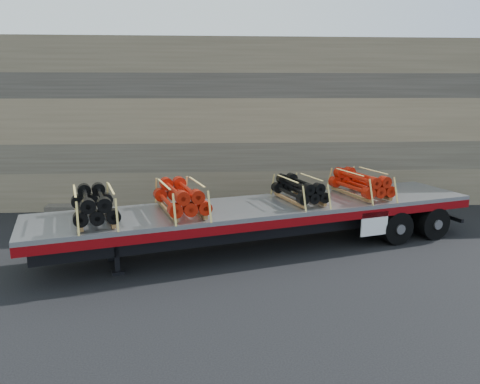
{
  "coord_description": "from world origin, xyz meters",
  "views": [
    {
      "loc": [
        -2.02,
        -14.15,
        4.95
      ],
      "look_at": [
        -1.02,
        0.53,
        1.72
      ],
      "focal_mm": 35.0,
      "sensor_mm": 36.0,
      "label": 1
    }
  ],
  "objects": [
    {
      "name": "bundle_front",
      "position": [
        -5.18,
        -1.43,
        1.83
      ],
      "size": [
        1.78,
        2.55,
        0.82
      ],
      "primitive_type": null,
      "rotation": [
        0.0,
        0.0,
        0.29
      ],
      "color": "black",
      "rests_on": "trailer"
    },
    {
      "name": "trailer",
      "position": [
        -0.35,
        0.02,
        0.71
      ],
      "size": [
        14.34,
        6.69,
        1.42
      ],
      "primitive_type": null,
      "rotation": [
        0.0,
        0.0,
        0.29
      ],
      "color": "#9EA0A5",
      "rests_on": "ground"
    },
    {
      "name": "bundle_rear",
      "position": [
        3.11,
        1.06,
        1.82
      ],
      "size": [
        1.74,
        2.5,
        0.8
      ],
      "primitive_type": null,
      "rotation": [
        0.0,
        0.0,
        0.29
      ],
      "color": "#B11A09",
      "rests_on": "trailer"
    },
    {
      "name": "bundle_midrear",
      "position": [
        0.88,
        0.39,
        1.78
      ],
      "size": [
        1.59,
        2.29,
        0.74
      ],
      "primitive_type": null,
      "rotation": [
        0.0,
        0.0,
        0.29
      ],
      "color": "black",
      "rests_on": "trailer"
    },
    {
      "name": "rock_wall",
      "position": [
        0.0,
        6.5,
        3.5
      ],
      "size": [
        44.0,
        3.0,
        7.0
      ],
      "primitive_type": "cube",
      "color": "#7A6B54",
      "rests_on": "ground"
    },
    {
      "name": "ground",
      "position": [
        0.0,
        0.0,
        0.0
      ],
      "size": [
        120.0,
        120.0,
        0.0
      ],
      "primitive_type": "plane",
      "color": "black",
      "rests_on": "ground"
    },
    {
      "name": "bundle_midfront",
      "position": [
        -2.85,
        -0.73,
        1.84
      ],
      "size": [
        1.82,
        2.61,
        0.84
      ],
      "primitive_type": null,
      "rotation": [
        0.0,
        0.0,
        0.29
      ],
      "color": "#B11A09",
      "rests_on": "trailer"
    }
  ]
}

